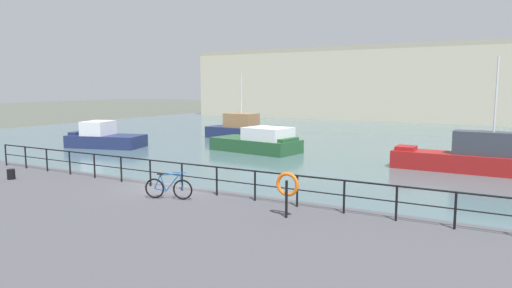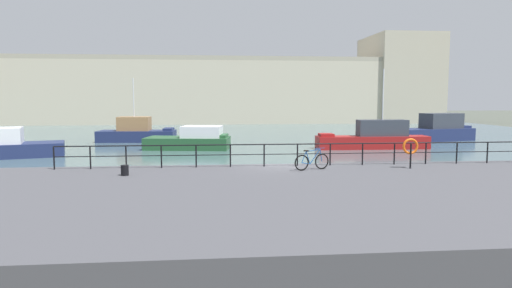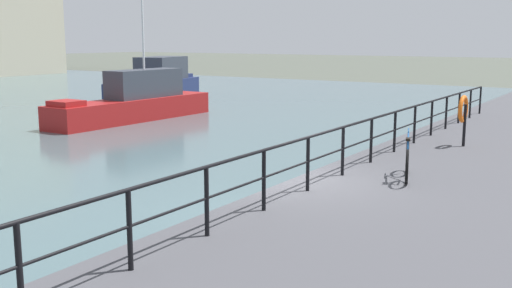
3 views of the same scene
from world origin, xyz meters
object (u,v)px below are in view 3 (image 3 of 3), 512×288
object	(u,v)px
life_ring_stand	(463,111)
moored_blue_motorboat	(136,102)
parked_bicycle	(407,161)
moored_white_yacht	(157,83)

from	to	relation	value
life_ring_stand	moored_blue_motorboat	bearing A→B (deg)	75.18
moored_blue_motorboat	life_ring_stand	size ratio (longest dim) A/B	6.64
parked_bicycle	life_ring_stand	bearing A→B (deg)	-17.87
moored_blue_motorboat	life_ring_stand	bearing A→B (deg)	76.15
life_ring_stand	moored_white_yacht	bearing A→B (deg)	60.40
moored_blue_motorboat	parked_bicycle	xyz separation A→B (m)	(-8.93, -16.30, 0.46)
moored_white_yacht	moored_blue_motorboat	bearing A→B (deg)	-157.64
parked_bicycle	moored_white_yacht	bearing A→B (deg)	34.06
moored_blue_motorboat	moored_white_yacht	bearing A→B (deg)	-142.72
parked_bicycle	moored_blue_motorboat	bearing A→B (deg)	43.04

